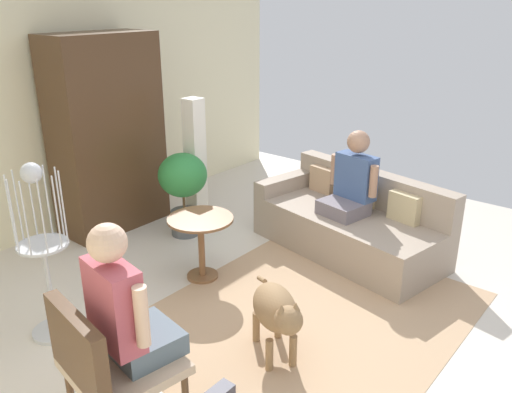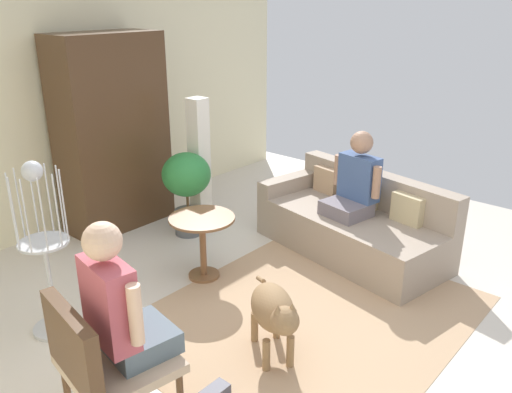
{
  "view_description": "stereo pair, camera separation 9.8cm",
  "coord_description": "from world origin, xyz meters",
  "px_view_note": "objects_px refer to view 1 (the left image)",
  "views": [
    {
      "loc": [
        -2.92,
        -2.16,
        2.47
      ],
      "look_at": [
        0.06,
        0.28,
        1.0
      ],
      "focal_mm": 36.89,
      "sensor_mm": 36.0,
      "label": 1
    },
    {
      "loc": [
        -2.86,
        -2.24,
        2.47
      ],
      "look_at": [
        0.06,
        0.28,
        1.0
      ],
      "focal_mm": 36.89,
      "sensor_mm": 36.0,
      "label": 2
    }
  ],
  "objects_px": {
    "person_on_armchair": "(123,307)",
    "dog": "(276,310)",
    "round_end_table": "(201,234)",
    "armoire_cabinet": "(107,134)",
    "armchair": "(104,360)",
    "bird_cage_stand": "(45,257)",
    "column_lamp": "(195,165)",
    "couch": "(350,223)",
    "potted_plant": "(183,183)",
    "person_on_couch": "(352,181)"
  },
  "relations": [
    {
      "from": "dog",
      "to": "column_lamp",
      "type": "height_order",
      "value": "column_lamp"
    },
    {
      "from": "person_on_armchair",
      "to": "dog",
      "type": "relative_size",
      "value": 1.28
    },
    {
      "from": "person_on_armchair",
      "to": "armoire_cabinet",
      "type": "xyz_separation_m",
      "value": [
        1.76,
        2.55,
        0.26
      ]
    },
    {
      "from": "person_on_armchair",
      "to": "armoire_cabinet",
      "type": "distance_m",
      "value": 3.11
    },
    {
      "from": "bird_cage_stand",
      "to": "armchair",
      "type": "bearing_deg",
      "value": -105.71
    },
    {
      "from": "round_end_table",
      "to": "bird_cage_stand",
      "type": "distance_m",
      "value": 1.39
    },
    {
      "from": "person_on_armchair",
      "to": "column_lamp",
      "type": "bearing_deg",
      "value": 37.51
    },
    {
      "from": "column_lamp",
      "to": "armoire_cabinet",
      "type": "xyz_separation_m",
      "value": [
        -0.58,
        0.75,
        0.34
      ]
    },
    {
      "from": "dog",
      "to": "armoire_cabinet",
      "type": "xyz_separation_m",
      "value": [
        0.73,
        2.88,
        0.67
      ]
    },
    {
      "from": "round_end_table",
      "to": "armoire_cabinet",
      "type": "distance_m",
      "value": 1.78
    },
    {
      "from": "armchair",
      "to": "bird_cage_stand",
      "type": "height_order",
      "value": "bird_cage_stand"
    },
    {
      "from": "person_on_armchair",
      "to": "bird_cage_stand",
      "type": "height_order",
      "value": "bird_cage_stand"
    },
    {
      "from": "armchair",
      "to": "column_lamp",
      "type": "height_order",
      "value": "column_lamp"
    },
    {
      "from": "dog",
      "to": "potted_plant",
      "type": "xyz_separation_m",
      "value": [
        1.05,
        2.06,
        0.2
      ]
    },
    {
      "from": "couch",
      "to": "armoire_cabinet",
      "type": "distance_m",
      "value": 2.77
    },
    {
      "from": "couch",
      "to": "dog",
      "type": "distance_m",
      "value": 1.94
    },
    {
      "from": "armchair",
      "to": "column_lamp",
      "type": "bearing_deg",
      "value": 35.44
    },
    {
      "from": "person_on_armchair",
      "to": "column_lamp",
      "type": "relative_size",
      "value": 0.61
    },
    {
      "from": "person_on_couch",
      "to": "bird_cage_stand",
      "type": "bearing_deg",
      "value": 158.75
    },
    {
      "from": "couch",
      "to": "armoire_cabinet",
      "type": "xyz_separation_m",
      "value": [
        -1.15,
        2.4,
        0.77
      ]
    },
    {
      "from": "armoire_cabinet",
      "to": "person_on_couch",
      "type": "bearing_deg",
      "value": -65.42
    },
    {
      "from": "person_on_couch",
      "to": "potted_plant",
      "type": "bearing_deg",
      "value": 116.26
    },
    {
      "from": "armchair",
      "to": "round_end_table",
      "type": "height_order",
      "value": "armchair"
    },
    {
      "from": "couch",
      "to": "round_end_table",
      "type": "bearing_deg",
      "value": 151.63
    },
    {
      "from": "bird_cage_stand",
      "to": "potted_plant",
      "type": "bearing_deg",
      "value": 16.02
    },
    {
      "from": "round_end_table",
      "to": "dog",
      "type": "distance_m",
      "value": 1.33
    },
    {
      "from": "potted_plant",
      "to": "column_lamp",
      "type": "xyz_separation_m",
      "value": [
        0.26,
        0.07,
        0.13
      ]
    },
    {
      "from": "round_end_table",
      "to": "dog",
      "type": "bearing_deg",
      "value": -111.52
    },
    {
      "from": "dog",
      "to": "person_on_couch",
      "type": "bearing_deg",
      "value": 14.18
    },
    {
      "from": "potted_plant",
      "to": "person_on_couch",
      "type": "bearing_deg",
      "value": -63.74
    },
    {
      "from": "potted_plant",
      "to": "column_lamp",
      "type": "distance_m",
      "value": 0.3
    },
    {
      "from": "couch",
      "to": "bird_cage_stand",
      "type": "bearing_deg",
      "value": 159.39
    },
    {
      "from": "couch",
      "to": "person_on_couch",
      "type": "distance_m",
      "value": 0.47
    },
    {
      "from": "armchair",
      "to": "potted_plant",
      "type": "xyz_separation_m",
      "value": [
        2.23,
        1.71,
        0.08
      ]
    },
    {
      "from": "couch",
      "to": "potted_plant",
      "type": "xyz_separation_m",
      "value": [
        -0.83,
        1.58,
        0.31
      ]
    },
    {
      "from": "person_on_couch",
      "to": "column_lamp",
      "type": "xyz_separation_m",
      "value": [
        -0.53,
        1.66,
        -0.04
      ]
    },
    {
      "from": "person_on_couch",
      "to": "potted_plant",
      "type": "distance_m",
      "value": 1.78
    },
    {
      "from": "person_on_armchair",
      "to": "armoire_cabinet",
      "type": "height_order",
      "value": "armoire_cabinet"
    },
    {
      "from": "round_end_table",
      "to": "bird_cage_stand",
      "type": "xyz_separation_m",
      "value": [
        -1.34,
        0.28,
        0.22
      ]
    },
    {
      "from": "armchair",
      "to": "person_on_armchair",
      "type": "height_order",
      "value": "person_on_armchair"
    },
    {
      "from": "column_lamp",
      "to": "armoire_cabinet",
      "type": "bearing_deg",
      "value": 127.56
    },
    {
      "from": "bird_cage_stand",
      "to": "dog",
      "type": "bearing_deg",
      "value": -60.43
    },
    {
      "from": "person_on_armchair",
      "to": "bird_cage_stand",
      "type": "relative_size",
      "value": 0.64
    },
    {
      "from": "person_on_couch",
      "to": "potted_plant",
      "type": "xyz_separation_m",
      "value": [
        -0.79,
        1.59,
        -0.16
      ]
    },
    {
      "from": "round_end_table",
      "to": "person_on_couch",
      "type": "bearing_deg",
      "value": -29.7
    },
    {
      "from": "bird_cage_stand",
      "to": "armoire_cabinet",
      "type": "distance_m",
      "value": 2.13
    },
    {
      "from": "person_on_couch",
      "to": "person_on_armchair",
      "type": "xyz_separation_m",
      "value": [
        -2.87,
        -0.14,
        0.04
      ]
    },
    {
      "from": "armchair",
      "to": "round_end_table",
      "type": "xyz_separation_m",
      "value": [
        1.67,
        0.88,
        -0.07
      ]
    },
    {
      "from": "round_end_table",
      "to": "armoire_cabinet",
      "type": "bearing_deg",
      "value": 81.59
    },
    {
      "from": "bird_cage_stand",
      "to": "column_lamp",
      "type": "xyz_separation_m",
      "value": [
        2.17,
        0.62,
        0.07
      ]
    }
  ]
}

